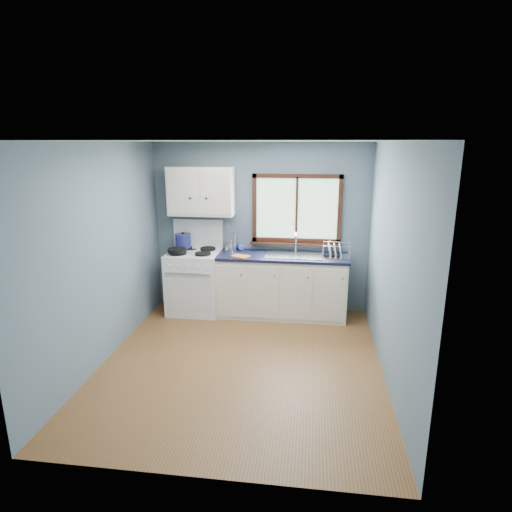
# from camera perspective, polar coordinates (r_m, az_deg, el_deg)

# --- Properties ---
(floor) EXTENTS (3.20, 3.60, 0.02)m
(floor) POSITION_cam_1_polar(r_m,az_deg,el_deg) (5.16, -1.90, -14.06)
(floor) COLOR brown
(floor) RESTS_ON ground
(ceiling) EXTENTS (3.20, 3.60, 0.02)m
(ceiling) POSITION_cam_1_polar(r_m,az_deg,el_deg) (4.51, -2.18, 15.20)
(ceiling) COLOR white
(ceiling) RESTS_ON wall_back
(wall_back) EXTENTS (3.20, 0.02, 2.50)m
(wall_back) POSITION_cam_1_polar(r_m,az_deg,el_deg) (6.42, 0.61, 3.81)
(wall_back) COLOR slate
(wall_back) RESTS_ON ground
(wall_front) EXTENTS (3.20, 0.02, 2.50)m
(wall_front) POSITION_cam_1_polar(r_m,az_deg,el_deg) (3.01, -7.74, -9.51)
(wall_front) COLOR slate
(wall_front) RESTS_ON ground
(wall_left) EXTENTS (0.02, 3.60, 2.50)m
(wall_left) POSITION_cam_1_polar(r_m,az_deg,el_deg) (5.18, -19.87, 0.21)
(wall_left) COLOR slate
(wall_left) RESTS_ON ground
(wall_right) EXTENTS (0.02, 3.60, 2.50)m
(wall_right) POSITION_cam_1_polar(r_m,az_deg,el_deg) (4.70, 17.73, -1.08)
(wall_right) COLOR slate
(wall_right) RESTS_ON ground
(gas_range) EXTENTS (0.76, 0.69, 1.36)m
(gas_range) POSITION_cam_1_polar(r_m,az_deg,el_deg) (6.47, -8.16, -3.17)
(gas_range) COLOR white
(gas_range) RESTS_ON floor
(base_cabinets) EXTENTS (1.85, 0.60, 0.88)m
(base_cabinets) POSITION_cam_1_polar(r_m,az_deg,el_deg) (6.31, 3.45, -4.35)
(base_cabinets) COLOR #F1E4CC
(base_cabinets) RESTS_ON floor
(countertop) EXTENTS (1.89, 0.64, 0.04)m
(countertop) POSITION_cam_1_polar(r_m,az_deg,el_deg) (6.16, 3.52, -0.04)
(countertop) COLOR black
(countertop) RESTS_ON base_cabinets
(sink) EXTENTS (0.84, 0.46, 0.44)m
(sink) POSITION_cam_1_polar(r_m,az_deg,el_deg) (6.16, 5.19, -0.46)
(sink) COLOR silver
(sink) RESTS_ON countertop
(window) EXTENTS (1.36, 0.10, 1.03)m
(window) POSITION_cam_1_polar(r_m,az_deg,el_deg) (6.31, 5.43, 5.62)
(window) COLOR #9EC6A8
(window) RESTS_ON wall_back
(upper_cabinets) EXTENTS (0.95, 0.35, 0.70)m
(upper_cabinets) POSITION_cam_1_polar(r_m,az_deg,el_deg) (6.32, -7.35, 8.55)
(upper_cabinets) COLOR #F1E4CC
(upper_cabinets) RESTS_ON wall_back
(skillet) EXTENTS (0.43, 0.35, 0.05)m
(skillet) POSITION_cam_1_polar(r_m,az_deg,el_deg) (6.23, -10.44, 0.74)
(skillet) COLOR black
(skillet) RESTS_ON gas_range
(stockpot) EXTENTS (0.26, 0.26, 0.24)m
(stockpot) POSITION_cam_1_polar(r_m,az_deg,el_deg) (6.50, -9.70, 2.06)
(stockpot) COLOR navy
(stockpot) RESTS_ON gas_range
(utensil_crock) EXTENTS (0.15, 0.15, 0.41)m
(utensil_crock) POSITION_cam_1_polar(r_m,az_deg,el_deg) (6.36, -3.59, 1.39)
(utensil_crock) COLOR silver
(utensil_crock) RESTS_ON countertop
(thermos) EXTENTS (0.07, 0.07, 0.27)m
(thermos) POSITION_cam_1_polar(r_m,az_deg,el_deg) (6.39, -2.89, 1.94)
(thermos) COLOR silver
(thermos) RESTS_ON countertop
(soap_bottle) EXTENTS (0.12, 0.12, 0.23)m
(soap_bottle) POSITION_cam_1_polar(r_m,az_deg,el_deg) (6.36, -1.95, 1.73)
(soap_bottle) COLOR blue
(soap_bottle) RESTS_ON countertop
(dish_towel) EXTENTS (0.28, 0.25, 0.02)m
(dish_towel) POSITION_cam_1_polar(r_m,az_deg,el_deg) (6.04, -2.09, -0.04)
(dish_towel) COLOR #CF672C
(dish_towel) RESTS_ON countertop
(dish_rack) EXTENTS (0.41, 0.32, 0.20)m
(dish_rack) POSITION_cam_1_polar(r_m,az_deg,el_deg) (6.13, 10.57, 0.37)
(dish_rack) COLOR silver
(dish_rack) RESTS_ON countertop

